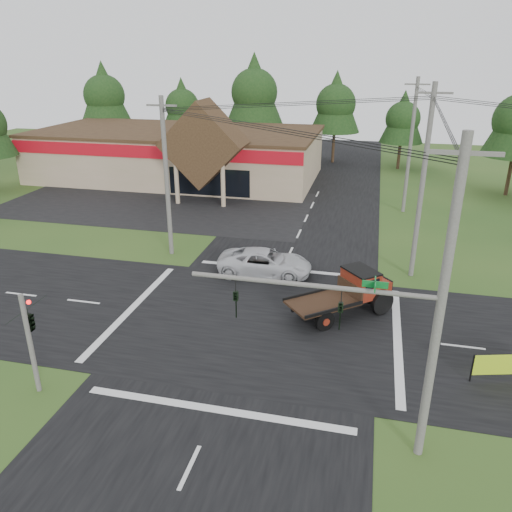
% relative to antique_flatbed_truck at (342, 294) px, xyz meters
% --- Properties ---
extents(ground, '(120.00, 120.00, 0.00)m').
position_rel_antique_flatbed_truck_xyz_m(ground, '(-4.11, -1.85, -1.21)').
color(ground, '#284B1A').
rests_on(ground, ground).
extents(road_ns, '(12.00, 120.00, 0.02)m').
position_rel_antique_flatbed_truck_xyz_m(road_ns, '(-4.11, -1.85, -1.20)').
color(road_ns, black).
rests_on(road_ns, ground).
extents(road_ew, '(120.00, 12.00, 0.02)m').
position_rel_antique_flatbed_truck_xyz_m(road_ew, '(-4.11, -1.85, -1.20)').
color(road_ew, black).
rests_on(road_ew, ground).
extents(parking_apron, '(28.00, 14.00, 0.02)m').
position_rel_antique_flatbed_truck_xyz_m(parking_apron, '(-18.11, 17.15, -1.20)').
color(parking_apron, black).
rests_on(parking_apron, ground).
extents(cvs_building, '(30.40, 18.20, 9.19)m').
position_rel_antique_flatbed_truck_xyz_m(cvs_building, '(-19.81, 27.72, 1.57)').
color(cvs_building, tan).
rests_on(cvs_building, ground).
extents(traffic_signal_mast, '(8.12, 0.24, 7.00)m').
position_rel_antique_flatbed_truck_xyz_m(traffic_signal_mast, '(1.71, -9.35, 3.22)').
color(traffic_signal_mast, '#595651').
rests_on(traffic_signal_mast, ground).
extents(traffic_signal_corner, '(0.53, 2.48, 4.40)m').
position_rel_antique_flatbed_truck_xyz_m(traffic_signal_corner, '(-11.61, -9.17, 2.31)').
color(traffic_signal_corner, '#595651').
rests_on(traffic_signal_corner, ground).
extents(utility_pole_nr, '(2.00, 0.30, 11.00)m').
position_rel_antique_flatbed_truck_xyz_m(utility_pole_nr, '(3.39, -9.35, 4.43)').
color(utility_pole_nr, '#595651').
rests_on(utility_pole_nr, ground).
extents(utility_pole_nw, '(2.00, 0.30, 10.50)m').
position_rel_antique_flatbed_truck_xyz_m(utility_pole_nw, '(-12.11, 6.15, 4.18)').
color(utility_pole_nw, '#595651').
rests_on(utility_pole_nw, ground).
extents(utility_pole_ne, '(2.00, 0.30, 11.50)m').
position_rel_antique_flatbed_truck_xyz_m(utility_pole_ne, '(3.89, 6.15, 4.68)').
color(utility_pole_ne, '#595651').
rests_on(utility_pole_ne, ground).
extents(utility_pole_n, '(2.00, 0.30, 11.20)m').
position_rel_antique_flatbed_truck_xyz_m(utility_pole_n, '(3.89, 20.15, 4.53)').
color(utility_pole_n, '#595651').
rests_on(utility_pole_n, ground).
extents(tree_row_a, '(6.72, 6.72, 12.12)m').
position_rel_antique_flatbed_truck_xyz_m(tree_row_a, '(-34.11, 38.15, 6.84)').
color(tree_row_a, '#332316').
rests_on(tree_row_a, ground).
extents(tree_row_b, '(5.60, 5.60, 10.10)m').
position_rel_antique_flatbed_truck_xyz_m(tree_row_b, '(-24.11, 40.15, 5.49)').
color(tree_row_b, '#332316').
rests_on(tree_row_b, ground).
extents(tree_row_c, '(7.28, 7.28, 13.13)m').
position_rel_antique_flatbed_truck_xyz_m(tree_row_c, '(-14.11, 39.15, 7.51)').
color(tree_row_c, '#332316').
rests_on(tree_row_c, ground).
extents(tree_row_d, '(6.16, 6.16, 11.11)m').
position_rel_antique_flatbed_truck_xyz_m(tree_row_d, '(-4.11, 40.15, 6.17)').
color(tree_row_d, '#332316').
rests_on(tree_row_d, ground).
extents(tree_row_e, '(5.04, 5.04, 9.09)m').
position_rel_antique_flatbed_truck_xyz_m(tree_row_e, '(3.89, 38.15, 4.82)').
color(tree_row_e, '#332316').
rests_on(tree_row_e, ground).
extents(antique_flatbed_truck, '(5.84, 5.44, 2.42)m').
position_rel_antique_flatbed_truck_xyz_m(antique_flatbed_truck, '(0.00, 0.00, 0.00)').
color(antique_flatbed_truck, '#631A0E').
rests_on(antique_flatbed_truck, ground).
extents(white_pickup, '(5.94, 3.00, 1.61)m').
position_rel_antique_flatbed_truck_xyz_m(white_pickup, '(-5.04, 4.17, -0.40)').
color(white_pickup, silver).
rests_on(white_pickup, ground).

